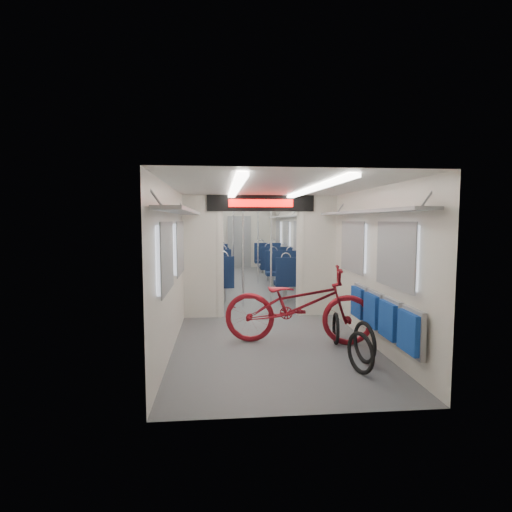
# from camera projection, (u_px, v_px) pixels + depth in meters

# --- Properties ---
(carriage) EXTENTS (12.00, 12.02, 2.31)m
(carriage) POSITION_uv_depth(u_px,v_px,m) (253.00, 235.00, 9.31)
(carriage) COLOR #515456
(carriage) RESTS_ON ground
(bicycle) EXTENTS (2.31, 1.19, 1.16)m
(bicycle) POSITION_uv_depth(u_px,v_px,m) (298.00, 305.00, 5.92)
(bicycle) COLOR maroon
(bicycle) RESTS_ON ground
(flip_bench) EXTENTS (0.12, 2.12, 0.53)m
(flip_bench) POSITION_uv_depth(u_px,v_px,m) (381.00, 315.00, 5.28)
(flip_bench) COLOR gray
(flip_bench) RESTS_ON carriage
(bike_hoop_a) EXTENTS (0.19, 0.50, 0.51)m
(bike_hoop_a) POSITION_uv_depth(u_px,v_px,m) (360.00, 355.00, 4.75)
(bike_hoop_a) COLOR black
(bike_hoop_a) RESTS_ON ground
(bike_hoop_b) EXTENTS (0.13, 0.54, 0.54)m
(bike_hoop_b) POSITION_uv_depth(u_px,v_px,m) (364.00, 344.00, 5.11)
(bike_hoop_b) COLOR black
(bike_hoop_b) RESTS_ON ground
(bike_hoop_c) EXTENTS (0.12, 0.48, 0.48)m
(bike_hoop_c) POSITION_uv_depth(u_px,v_px,m) (336.00, 330.00, 5.89)
(bike_hoop_c) COLOR black
(bike_hoop_c) RESTS_ON ground
(seat_bay_near_left) EXTENTS (0.96, 2.30, 1.17)m
(seat_bay_near_left) POSITION_uv_depth(u_px,v_px,m) (213.00, 272.00, 9.80)
(seat_bay_near_left) COLOR #0B1734
(seat_bay_near_left) RESTS_ON ground
(seat_bay_near_right) EXTENTS (0.92, 2.14, 1.12)m
(seat_bay_near_right) POSITION_uv_depth(u_px,v_px,m) (288.00, 272.00, 9.96)
(seat_bay_near_right) COLOR #0B1734
(seat_bay_near_right) RESTS_ON ground
(seat_bay_far_left) EXTENTS (0.92, 2.11, 1.11)m
(seat_bay_far_left) POSITION_uv_depth(u_px,v_px,m) (215.00, 259.00, 13.27)
(seat_bay_far_left) COLOR #0B1734
(seat_bay_far_left) RESTS_ON ground
(seat_bay_far_right) EXTENTS (0.95, 2.28, 1.16)m
(seat_bay_far_right) POSITION_uv_depth(u_px,v_px,m) (272.00, 259.00, 13.08)
(seat_bay_far_right) COLOR #0B1734
(seat_bay_far_right) RESTS_ON ground
(stanchion_near_left) EXTENTS (0.04, 0.04, 2.30)m
(stanchion_near_left) POSITION_uv_depth(u_px,v_px,m) (243.00, 253.00, 8.36)
(stanchion_near_left) COLOR silver
(stanchion_near_left) RESTS_ON ground
(stanchion_near_right) EXTENTS (0.04, 0.04, 2.30)m
(stanchion_near_right) POSITION_uv_depth(u_px,v_px,m) (271.00, 253.00, 8.43)
(stanchion_near_right) COLOR silver
(stanchion_near_right) RESTS_ON ground
(stanchion_far_left) EXTENTS (0.04, 0.04, 2.30)m
(stanchion_far_left) POSITION_uv_depth(u_px,v_px,m) (233.00, 245.00, 11.13)
(stanchion_far_left) COLOR silver
(stanchion_far_left) RESTS_ON ground
(stanchion_far_right) EXTENTS (0.05, 0.05, 2.30)m
(stanchion_far_right) POSITION_uv_depth(u_px,v_px,m) (258.00, 244.00, 11.51)
(stanchion_far_right) COLOR silver
(stanchion_far_right) RESTS_ON ground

